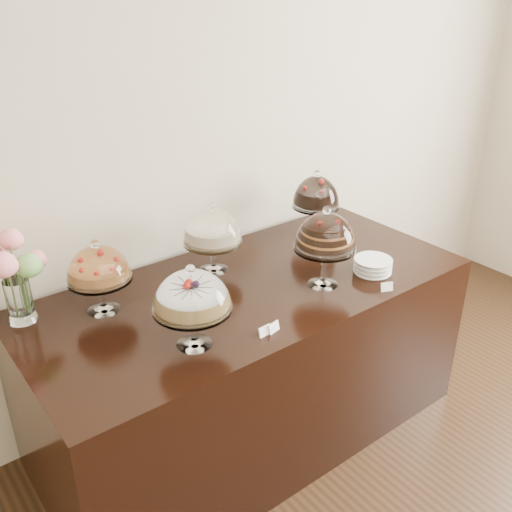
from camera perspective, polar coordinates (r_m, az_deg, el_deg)
wall_back at (r=3.14m, az=-2.49°, el=12.26°), size 5.00×0.04×3.00m
display_counter at (r=3.02m, az=-0.59°, el=-10.43°), size 2.20×1.00×0.90m
cake_stand_sugar_sponge at (r=2.25m, az=-6.43°, el=-3.89°), size 0.32×0.32×0.36m
cake_stand_choco_layer at (r=2.69m, az=6.97°, el=2.19°), size 0.30×0.30×0.41m
cake_stand_cheesecake at (r=2.84m, az=-4.39°, el=2.70°), size 0.30×0.30×0.37m
cake_stand_dark_choco at (r=3.24m, az=6.04°, el=6.11°), size 0.27×0.27×0.39m
cake_stand_fruit_tart at (r=2.57m, az=-15.50°, el=-1.07°), size 0.29×0.29×0.35m
flower_vase at (r=2.60m, az=-23.14°, el=-1.39°), size 0.28×0.28×0.40m
plate_stack at (r=2.95m, az=11.60°, el=-0.95°), size 0.19×0.19×0.07m
price_card_left at (r=2.40m, az=0.88°, el=-7.51°), size 0.06×0.02×0.04m
price_card_right at (r=2.79m, az=12.96°, el=-3.03°), size 0.06×0.04×0.04m
price_card_extra at (r=2.43m, az=1.80°, el=-7.15°), size 0.06×0.03×0.04m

